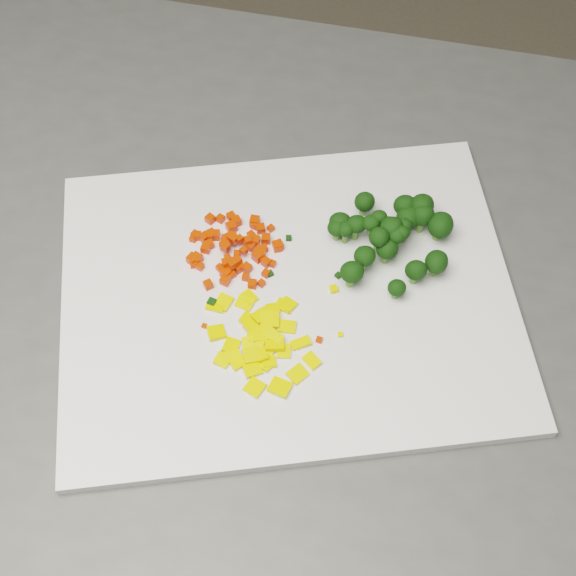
# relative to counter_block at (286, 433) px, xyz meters

# --- Properties ---
(ground) EXTENTS (4.00, 4.00, 0.00)m
(ground) POSITION_rel_counter_block_xyz_m (-0.11, 0.01, -0.45)
(ground) COLOR #786C55
(ground) RESTS_ON ground
(counter_block) EXTENTS (1.06, 0.77, 0.90)m
(counter_block) POSITION_rel_counter_block_xyz_m (0.00, 0.00, 0.00)
(counter_block) COLOR #484845
(counter_block) RESTS_ON ground
(cutting_board) EXTENTS (0.51, 0.44, 0.01)m
(cutting_board) POSITION_rel_counter_block_xyz_m (0.01, -0.04, 0.46)
(cutting_board) COLOR white
(cutting_board) RESTS_ON counter_block
(carrot_pile) EXTENTS (0.10, 0.10, 0.03)m
(carrot_pile) POSITION_rel_counter_block_xyz_m (-0.05, 0.00, 0.47)
(carrot_pile) COLOR red
(carrot_pile) RESTS_ON cutting_board
(pepper_pile) EXTENTS (0.11, 0.11, 0.02)m
(pepper_pile) POSITION_rel_counter_block_xyz_m (-0.01, -0.09, 0.47)
(pepper_pile) COLOR yellow
(pepper_pile) RESTS_ON cutting_board
(broccoli_pile) EXTENTS (0.11, 0.11, 0.05)m
(broccoli_pile) POSITION_rel_counter_block_xyz_m (0.10, 0.02, 0.49)
(broccoli_pile) COLOR black
(broccoli_pile) RESTS_ON cutting_board
(carrot_cube_0) EXTENTS (0.01, 0.01, 0.01)m
(carrot_cube_0) POSITION_rel_counter_block_xyz_m (-0.06, 0.00, 0.47)
(carrot_cube_0) COLOR red
(carrot_cube_0) RESTS_ON carrot_pile
(carrot_cube_1) EXTENTS (0.01, 0.01, 0.01)m
(carrot_cube_1) POSITION_rel_counter_block_xyz_m (-0.01, 0.01, 0.47)
(carrot_cube_1) COLOR red
(carrot_cube_1) RESTS_ON carrot_pile
(carrot_cube_2) EXTENTS (0.01, 0.01, 0.01)m
(carrot_cube_2) POSITION_rel_counter_block_xyz_m (-0.06, -0.02, 0.46)
(carrot_cube_2) COLOR red
(carrot_cube_2) RESTS_ON carrot_pile
(carrot_cube_3) EXTENTS (0.01, 0.01, 0.01)m
(carrot_cube_3) POSITION_rel_counter_block_xyz_m (-0.05, -0.01, 0.47)
(carrot_cube_3) COLOR red
(carrot_cube_3) RESTS_ON carrot_pile
(carrot_cube_4) EXTENTS (0.01, 0.01, 0.01)m
(carrot_cube_4) POSITION_rel_counter_block_xyz_m (-0.07, 0.02, 0.47)
(carrot_cube_4) COLOR red
(carrot_cube_4) RESTS_ON carrot_pile
(carrot_cube_5) EXTENTS (0.01, 0.01, 0.01)m
(carrot_cube_5) POSITION_rel_counter_block_xyz_m (-0.02, 0.00, 0.47)
(carrot_cube_5) COLOR red
(carrot_cube_5) RESTS_ON carrot_pile
(carrot_cube_6) EXTENTS (0.01, 0.01, 0.01)m
(carrot_cube_6) POSITION_rel_counter_block_xyz_m (-0.06, -0.00, 0.47)
(carrot_cube_6) COLOR red
(carrot_cube_6) RESTS_ON carrot_pile
(carrot_cube_7) EXTENTS (0.01, 0.01, 0.01)m
(carrot_cube_7) POSITION_rel_counter_block_xyz_m (-0.04, -0.00, 0.47)
(carrot_cube_7) COLOR red
(carrot_cube_7) RESTS_ON carrot_pile
(carrot_cube_8) EXTENTS (0.01, 0.01, 0.01)m
(carrot_cube_8) POSITION_rel_counter_block_xyz_m (-0.08, 0.01, 0.47)
(carrot_cube_8) COLOR red
(carrot_cube_8) RESTS_ON carrot_pile
(carrot_cube_9) EXTENTS (0.01, 0.01, 0.01)m
(carrot_cube_9) POSITION_rel_counter_block_xyz_m (-0.02, -0.03, 0.46)
(carrot_cube_9) COLOR red
(carrot_cube_9) RESTS_ON carrot_pile
(carrot_cube_10) EXTENTS (0.01, 0.01, 0.01)m
(carrot_cube_10) POSITION_rel_counter_block_xyz_m (-0.05, -0.03, 0.47)
(carrot_cube_10) COLOR red
(carrot_cube_10) RESTS_ON carrot_pile
(carrot_cube_11) EXTENTS (0.01, 0.01, 0.01)m
(carrot_cube_11) POSITION_rel_counter_block_xyz_m (-0.03, 0.00, 0.47)
(carrot_cube_11) COLOR red
(carrot_cube_11) RESTS_ON carrot_pile
(carrot_cube_12) EXTENTS (0.01, 0.01, 0.01)m
(carrot_cube_12) POSITION_rel_counter_block_xyz_m (-0.05, 0.01, 0.47)
(carrot_cube_12) COLOR red
(carrot_cube_12) RESTS_ON carrot_pile
(carrot_cube_13) EXTENTS (0.01, 0.01, 0.01)m
(carrot_cube_13) POSITION_rel_counter_block_xyz_m (-0.05, -0.01, 0.47)
(carrot_cube_13) COLOR red
(carrot_cube_13) RESTS_ON carrot_pile
(carrot_cube_14) EXTENTS (0.01, 0.01, 0.01)m
(carrot_cube_14) POSITION_rel_counter_block_xyz_m (-0.08, 0.04, 0.47)
(carrot_cube_14) COLOR red
(carrot_cube_14) RESTS_ON carrot_pile
(carrot_cube_15) EXTENTS (0.01, 0.01, 0.01)m
(carrot_cube_15) POSITION_rel_counter_block_xyz_m (-0.08, -0.01, 0.47)
(carrot_cube_15) COLOR red
(carrot_cube_15) RESTS_ON carrot_pile
(carrot_cube_16) EXTENTS (0.01, 0.01, 0.01)m
(carrot_cube_16) POSITION_rel_counter_block_xyz_m (-0.06, 0.04, 0.47)
(carrot_cube_16) COLOR red
(carrot_cube_16) RESTS_ON carrot_pile
(carrot_cube_17) EXTENTS (0.01, 0.01, 0.01)m
(carrot_cube_17) POSITION_rel_counter_block_xyz_m (-0.08, 0.01, 0.46)
(carrot_cube_17) COLOR red
(carrot_cube_17) RESTS_ON carrot_pile
(carrot_cube_18) EXTENTS (0.01, 0.01, 0.01)m
(carrot_cube_18) POSITION_rel_counter_block_xyz_m (-0.03, -0.00, 0.47)
(carrot_cube_18) COLOR red
(carrot_cube_18) RESTS_ON carrot_pile
(carrot_cube_19) EXTENTS (0.01, 0.01, 0.01)m
(carrot_cube_19) POSITION_rel_counter_block_xyz_m (-0.02, -0.01, 0.46)
(carrot_cube_19) COLOR red
(carrot_cube_19) RESTS_ON carrot_pile
(carrot_cube_20) EXTENTS (0.01, 0.01, 0.01)m
(carrot_cube_20) POSITION_rel_counter_block_xyz_m (-0.06, 0.01, 0.47)
(carrot_cube_20) COLOR red
(carrot_cube_20) RESTS_ON carrot_pile
(carrot_cube_21) EXTENTS (0.01, 0.01, 0.01)m
(carrot_cube_21) POSITION_rel_counter_block_xyz_m (-0.09, 0.01, 0.47)
(carrot_cube_21) COLOR red
(carrot_cube_21) RESTS_ON carrot_pile
(carrot_cube_22) EXTENTS (0.01, 0.01, 0.01)m
(carrot_cube_22) POSITION_rel_counter_block_xyz_m (-0.01, 0.01, 0.47)
(carrot_cube_22) COLOR red
(carrot_cube_22) RESTS_ON carrot_pile
(carrot_cube_23) EXTENTS (0.01, 0.01, 0.01)m
(carrot_cube_23) POSITION_rel_counter_block_xyz_m (-0.04, 0.04, 0.47)
(carrot_cube_23) COLOR red
(carrot_cube_23) RESTS_ON carrot_pile
(carrot_cube_24) EXTENTS (0.01, 0.01, 0.01)m
(carrot_cube_24) POSITION_rel_counter_block_xyz_m (-0.03, 0.03, 0.47)
(carrot_cube_24) COLOR red
(carrot_cube_24) RESTS_ON carrot_pile
(carrot_cube_25) EXTENTS (0.01, 0.01, 0.01)m
(carrot_cube_25) POSITION_rel_counter_block_xyz_m (-0.02, 0.01, 0.46)
(carrot_cube_25) COLOR red
(carrot_cube_25) RESTS_ON carrot_pile
(carrot_cube_26) EXTENTS (0.01, 0.01, 0.01)m
(carrot_cube_26) POSITION_rel_counter_block_xyz_m (-0.03, -0.03, 0.47)
(carrot_cube_26) COLOR red
(carrot_cube_26) RESTS_ON carrot_pile
(carrot_cube_27) EXTENTS (0.01, 0.01, 0.01)m
(carrot_cube_27) POSITION_rel_counter_block_xyz_m (-0.02, -0.02, 0.46)
(carrot_cube_27) COLOR red
(carrot_cube_27) RESTS_ON carrot_pile
(carrot_cube_28) EXTENTS (0.01, 0.01, 0.01)m
(carrot_cube_28) POSITION_rel_counter_block_xyz_m (-0.05, -0.02, 0.47)
(carrot_cube_28) COLOR red
(carrot_cube_28) RESTS_ON carrot_pile
(carrot_cube_29) EXTENTS (0.01, 0.01, 0.01)m
(carrot_cube_29) POSITION_rel_counter_block_xyz_m (-0.05, -0.03, 0.47)
(carrot_cube_29) COLOR red
(carrot_cube_29) RESTS_ON carrot_pile
(carrot_cube_30) EXTENTS (0.01, 0.01, 0.01)m
(carrot_cube_30) POSITION_rel_counter_block_xyz_m (-0.07, -0.04, 0.47)
(carrot_cube_30) COLOR red
(carrot_cube_30) RESTS_ON carrot_pile
(carrot_cube_31) EXTENTS (0.01, 0.01, 0.01)m
(carrot_cube_31) POSITION_rel_counter_block_xyz_m (-0.05, -0.03, 0.47)
(carrot_cube_31) COLOR red
(carrot_cube_31) RESTS_ON carrot_pile
(carrot_cube_32) EXTENTS (0.01, 0.01, 0.01)m
(carrot_cube_32) POSITION_rel_counter_block_xyz_m (-0.05, -0.02, 0.47)
(carrot_cube_32) COLOR red
(carrot_cube_32) RESTS_ON carrot_pile
(carrot_cube_33) EXTENTS (0.01, 0.01, 0.01)m
(carrot_cube_33) POSITION_rel_counter_block_xyz_m (-0.02, 0.03, 0.46)
(carrot_cube_33) COLOR red
(carrot_cube_33) RESTS_ON carrot_pile
(carrot_cube_34) EXTENTS (0.01, 0.01, 0.01)m
(carrot_cube_34) POSITION_rel_counter_block_xyz_m (-0.09, 0.01, 0.47)
(carrot_cube_34) COLOR red
(carrot_cube_34) RESTS_ON carrot_pile
(carrot_cube_35) EXTENTS (0.01, 0.01, 0.01)m
(carrot_cube_35) POSITION_rel_counter_block_xyz_m (-0.08, 0.02, 0.47)
(carrot_cube_35) COLOR red
(carrot_cube_35) RESTS_ON carrot_pile
(carrot_cube_36) EXTENTS (0.01, 0.01, 0.01)m
(carrot_cube_36) POSITION_rel_counter_block_xyz_m (-0.08, -0.02, 0.46)
(carrot_cube_36) COLOR red
(carrot_cube_36) RESTS_ON carrot_pile
(carrot_cube_37) EXTENTS (0.01, 0.01, 0.01)m
(carrot_cube_37) POSITION_rel_counter_block_xyz_m (-0.03, -0.02, 0.47)
(carrot_cube_37) COLOR red
(carrot_cube_37) RESTS_ON carrot_pile
(carrot_cube_38) EXTENTS (0.01, 0.01, 0.01)m
(carrot_cube_38) POSITION_rel_counter_block_xyz_m (-0.05, -0.02, 0.47)
(carrot_cube_38) COLOR red
(carrot_cube_38) RESTS_ON carrot_pile
(carrot_cube_39) EXTENTS (0.01, 0.01, 0.01)m
(carrot_cube_39) POSITION_rel_counter_block_xyz_m (-0.04, 0.04, 0.47)
(carrot_cube_39) COLOR red
(carrot_cube_39) RESTS_ON carrot_pile
(carrot_cube_40) EXTENTS (0.01, 0.01, 0.01)m
(carrot_cube_40) POSITION_rel_counter_block_xyz_m (-0.08, 0.00, 0.47)
(carrot_cube_40) COLOR red
(carrot_cube_40) RESTS_ON carrot_pile
(carrot_cube_41) EXTENTS (0.01, 0.01, 0.01)m
(carrot_cube_41) POSITION_rel_counter_block_xyz_m (-0.03, -0.03, 0.46)
(carrot_cube_41) COLOR red
(carrot_cube_41) RESTS_ON carrot_pile
(carrot_cube_42) EXTENTS (0.01, 0.01, 0.01)m
(carrot_cube_42) POSITION_rel_counter_block_xyz_m (-0.07, 0.04, 0.46)
(carrot_cube_42) COLOR red
(carrot_cube_42) RESTS_ON carrot_pile
(carrot_cube_43) EXTENTS (0.01, 0.01, 0.01)m
(carrot_cube_43) POSITION_rel_counter_block_xyz_m (-0.03, 0.02, 0.47)
(carrot_cube_43) COLOR red
(carrot_cube_43) RESTS_ON carrot_pile
(carrot_cube_44) EXTENTS (0.01, 0.01, 0.01)m
(carrot_cube_44) POSITION_rel_counter_block_xyz_m (-0.04, 0.01, 0.47)
(carrot_cube_44) COLOR red
(carrot_cube_44) RESTS_ON carrot_pile
(carrot_cube_45) EXTENTS (0.01, 0.01, 0.01)m
(carrot_cube_45) POSITION_rel_counter_block_xyz_m (-0.06, 0.04, 0.47)
(carrot_cube_45) COLOR red
(carrot_cube_45) RESTS_ON carrot_pile
(carrot_cube_46) EXTENTS (0.01, 0.01, 0.01)m
(carrot_cube_46) POSITION_rel_counter_block_xyz_m (-0.02, -0.01, 0.47)
(carrot_cube_46) COLOR red
(carrot_cube_46) RESTS_ON carrot_pile
(carrot_cube_47) EXTENTS (0.01, 0.01, 0.01)m
(carrot_cube_47) POSITION_rel_counter_block_xyz_m (-0.08, -0.00, 0.47)
(carrot_cube_47) COLOR red
(carrot_cube_47) RESTS_ON carrot_pile
(carrot_cube_48) EXTENTS (0.01, 0.01, 0.01)m
(carrot_cube_48) POSITION_rel_counter_block_xyz_m (-0.05, -0.02, 0.47)
(carrot_cube_48) COLOR red
(carrot_cube_48) RESTS_ON carrot_pile
(carrot_cube_49) EXTENTS (0.01, 0.01, 0.01)m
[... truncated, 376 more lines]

